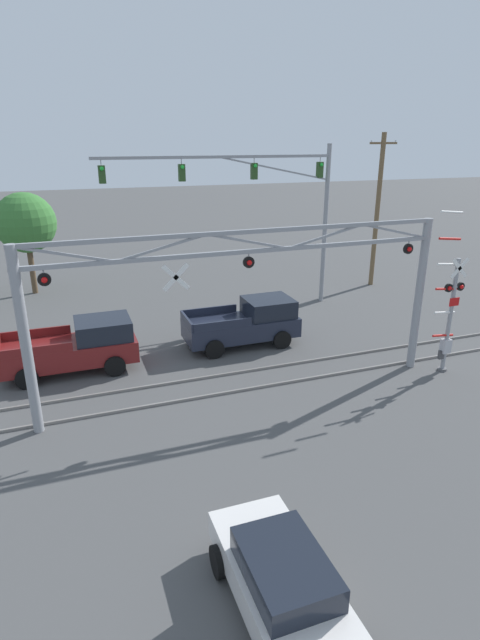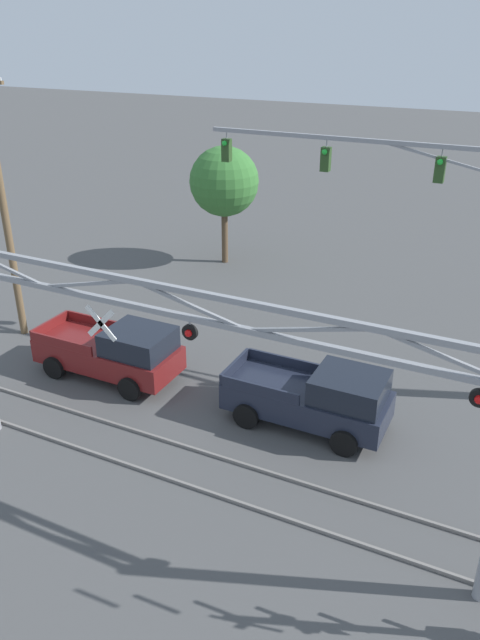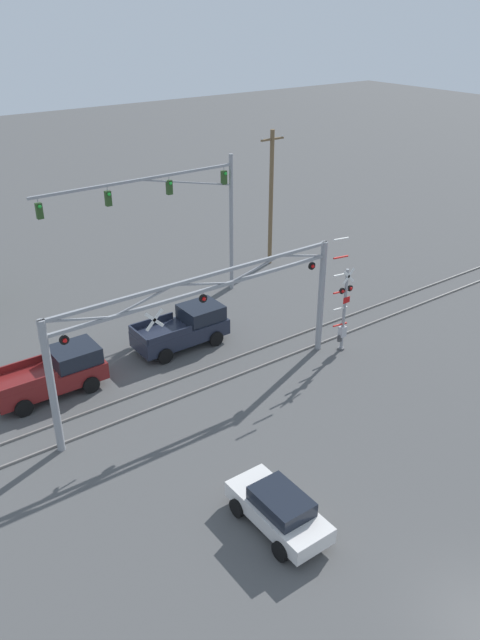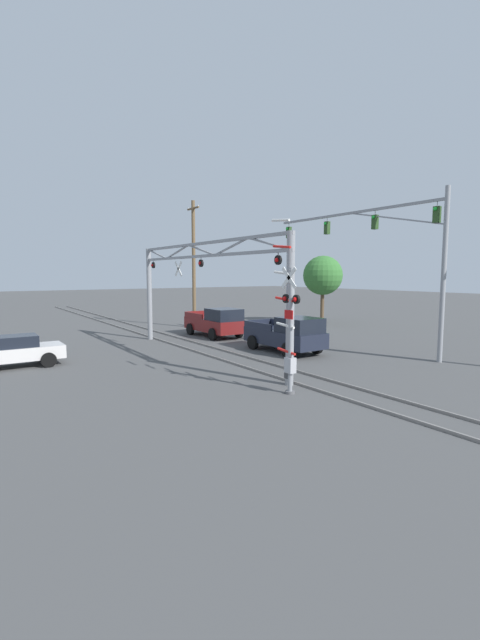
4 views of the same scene
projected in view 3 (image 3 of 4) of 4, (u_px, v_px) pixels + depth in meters
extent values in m
cube|color=gray|center=(203.00, 389.00, 29.33)|extent=(80.00, 0.08, 0.10)
cube|color=gray|center=(187.00, 376.00, 30.36)|extent=(80.00, 0.08, 0.10)
cylinder|color=gray|center=(52.00, 388.00, 24.11)|extent=(0.32, 0.32, 5.94)
cylinder|color=gray|center=(321.00, 297.00, 31.48)|extent=(0.32, 0.32, 5.94)
cube|color=gray|center=(203.00, 291.00, 26.76)|extent=(14.41, 0.14, 0.14)
cube|color=gray|center=(202.00, 277.00, 26.47)|extent=(14.41, 0.14, 0.14)
cube|color=gray|center=(78.00, 319.00, 23.67)|extent=(2.84, 0.08, 0.72)
cube|color=gray|center=(144.00, 301.00, 25.14)|extent=(2.84, 0.08, 0.72)
cube|color=gray|center=(203.00, 284.00, 26.61)|extent=(2.84, 0.08, 0.72)
cube|color=gray|center=(255.00, 269.00, 28.09)|extent=(2.84, 0.08, 0.72)
cube|color=gray|center=(302.00, 256.00, 29.56)|extent=(2.84, 0.08, 0.72)
cylinder|color=black|center=(64.00, 340.00, 23.64)|extent=(0.38, 0.10, 0.38)
sphere|color=red|center=(65.00, 341.00, 23.59)|extent=(0.18, 0.18, 0.18)
cylinder|color=gray|center=(63.00, 334.00, 23.53)|extent=(0.04, 0.04, 0.10)
cylinder|color=black|center=(203.00, 298.00, 26.93)|extent=(0.38, 0.10, 0.38)
sphere|color=red|center=(204.00, 299.00, 26.88)|extent=(0.18, 0.18, 0.18)
cylinder|color=gray|center=(203.00, 293.00, 26.82)|extent=(0.04, 0.04, 0.10)
cylinder|color=black|center=(312.00, 266.00, 30.22)|extent=(0.38, 0.10, 0.38)
sphere|color=red|center=(313.00, 266.00, 30.16)|extent=(0.18, 0.18, 0.18)
cylinder|color=gray|center=(312.00, 261.00, 30.11)|extent=(0.04, 0.04, 0.10)
cube|color=white|center=(154.00, 320.00, 25.68)|extent=(0.88, 0.03, 0.88)
cube|color=white|center=(154.00, 320.00, 25.68)|extent=(0.88, 0.03, 0.88)
cylinder|color=black|center=(155.00, 320.00, 25.67)|extent=(0.04, 0.04, 0.02)
cylinder|color=gray|center=(344.00, 310.00, 31.74)|extent=(0.16, 0.16, 4.54)
cylinder|color=#59595B|center=(341.00, 348.00, 32.75)|extent=(0.35, 0.35, 0.10)
cube|color=white|center=(349.00, 276.00, 30.78)|extent=(0.78, 0.03, 0.78)
cube|color=white|center=(349.00, 276.00, 30.78)|extent=(0.78, 0.03, 0.78)
cylinder|color=black|center=(349.00, 277.00, 30.76)|extent=(0.04, 0.04, 0.02)
cylinder|color=black|center=(342.00, 291.00, 31.06)|extent=(0.32, 0.09, 0.32)
sphere|color=red|center=(343.00, 291.00, 31.01)|extent=(0.16, 0.16, 0.16)
cylinder|color=black|center=(350.00, 288.00, 31.35)|extent=(0.32, 0.09, 0.32)
sphere|color=red|center=(351.00, 289.00, 31.31)|extent=(0.16, 0.16, 0.16)
cube|color=gray|center=(346.00, 290.00, 31.20)|extent=(0.64, 0.06, 0.06)
cube|color=red|center=(347.00, 300.00, 31.38)|extent=(0.44, 0.02, 0.32)
cube|color=#B2B2B7|center=(342.00, 331.00, 32.30)|extent=(0.36, 0.28, 0.56)
cylinder|color=red|center=(340.00, 325.00, 31.96)|extent=(0.95, 0.09, 0.17)
cylinder|color=white|center=(340.00, 308.00, 31.49)|extent=(0.95, 0.09, 0.17)
cylinder|color=red|center=(340.00, 292.00, 31.02)|extent=(0.95, 0.09, 0.17)
cylinder|color=white|center=(341.00, 275.00, 30.54)|extent=(0.95, 0.09, 0.17)
cylinder|color=red|center=(341.00, 257.00, 30.07)|extent=(0.95, 0.09, 0.17)
cylinder|color=white|center=(341.00, 239.00, 29.59)|extent=(0.95, 0.09, 0.17)
cube|color=#3F3F42|center=(340.00, 338.00, 32.38)|extent=(0.24, 0.12, 0.36)
cylinder|color=gray|center=(231.00, 224.00, 37.77)|extent=(0.24, 0.24, 8.47)
cube|color=gray|center=(139.00, 180.00, 32.97)|extent=(11.98, 0.14, 0.14)
cube|color=gray|center=(187.00, 182.00, 34.82)|extent=(6.01, 0.08, 1.28)
cylinder|color=gray|center=(38.00, 200.00, 30.17)|extent=(0.04, 0.04, 0.30)
cube|color=#28471E|center=(39.00, 211.00, 30.42)|extent=(0.30, 0.26, 0.78)
sphere|color=green|center=(40.00, 207.00, 30.18)|extent=(0.18, 0.18, 0.18)
cylinder|color=gray|center=(107.00, 188.00, 32.09)|extent=(0.04, 0.04, 0.30)
cube|color=#28471E|center=(108.00, 198.00, 32.33)|extent=(0.30, 0.26, 0.78)
sphere|color=green|center=(109.00, 194.00, 32.09)|extent=(0.18, 0.18, 0.18)
cylinder|color=gray|center=(169.00, 178.00, 34.00)|extent=(0.04, 0.04, 0.30)
cube|color=#28471E|center=(169.00, 187.00, 34.25)|extent=(0.30, 0.26, 0.78)
sphere|color=green|center=(171.00, 183.00, 34.01)|extent=(0.18, 0.18, 0.18)
cylinder|color=gray|center=(224.00, 168.00, 35.92)|extent=(0.04, 0.04, 0.30)
cube|color=#28471E|center=(224.00, 177.00, 36.16)|extent=(0.30, 0.26, 0.78)
sphere|color=green|center=(226.00, 174.00, 35.92)|extent=(0.18, 0.18, 0.18)
cube|color=#1E2333|center=(181.00, 332.00, 32.69)|extent=(4.98, 2.01, 0.83)
cube|color=black|center=(201.00, 312.00, 33.00)|extent=(2.07, 1.85, 0.78)
cube|color=#1E2333|center=(171.00, 336.00, 31.13)|extent=(2.51, 0.08, 0.35)
cube|color=#1E2333|center=(152.00, 321.00, 32.52)|extent=(2.51, 0.08, 0.35)
cube|color=#1E2333|center=(138.00, 336.00, 31.14)|extent=(0.10, 1.93, 0.35)
cylinder|color=black|center=(216.00, 339.00, 32.95)|extent=(0.81, 0.24, 0.81)
cylinder|color=black|center=(195.00, 324.00, 34.41)|extent=(0.81, 0.24, 0.81)
cylinder|color=black|center=(165.00, 356.00, 31.34)|extent=(0.81, 0.24, 0.81)
cylinder|color=black|center=(146.00, 340.00, 32.80)|extent=(0.81, 0.24, 0.81)
cube|color=maroon|center=(49.00, 378.00, 28.71)|extent=(5.11, 2.01, 0.83)
cube|color=black|center=(74.00, 355.00, 29.05)|extent=(2.12, 1.85, 0.78)
cube|color=maroon|center=(29.00, 385.00, 27.14)|extent=(2.59, 0.08, 0.35)
cube|color=maroon|center=(15.00, 366.00, 28.53)|extent=(2.59, 0.08, 0.35)
cylinder|color=black|center=(91.00, 385.00, 29.00)|extent=(0.81, 0.24, 0.81)
cylinder|color=black|center=(74.00, 366.00, 30.46)|extent=(0.81, 0.24, 0.81)
cylinder|color=black|center=(24.00, 408.00, 27.34)|extent=(0.81, 0.24, 0.81)
cylinder|color=black|center=(9.00, 387.00, 28.80)|extent=(0.81, 0.24, 0.81)
cube|color=silver|center=(278.00, 511.00, 21.49)|extent=(1.69, 4.02, 0.61)
cube|color=black|center=(281.00, 501.00, 21.12)|extent=(1.44, 2.09, 0.52)
cylinder|color=black|center=(237.00, 508.00, 22.05)|extent=(0.24, 0.69, 0.69)
cylinder|color=black|center=(275.00, 488.00, 22.95)|extent=(0.24, 0.69, 0.69)
cylinder|color=black|center=(281.00, 551.00, 20.32)|extent=(0.24, 0.69, 0.69)
cylinder|color=black|center=(320.00, 528.00, 21.22)|extent=(0.24, 0.69, 0.69)
cylinder|color=brown|center=(271.00, 199.00, 41.48)|extent=(0.28, 0.28, 9.06)
cube|color=brown|center=(272.00, 139.00, 39.68)|extent=(1.80, 0.12, 0.12)
cylinder|color=silver|center=(262.00, 139.00, 39.20)|extent=(0.08, 0.08, 0.12)
cylinder|color=silver|center=(282.00, 136.00, 40.06)|extent=(0.08, 0.08, 0.12)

